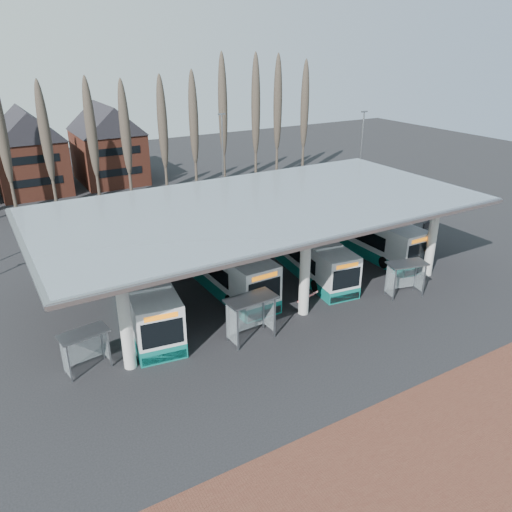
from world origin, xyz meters
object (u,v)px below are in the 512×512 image
bus_3 (363,231)px  shelter_1 (250,308)px  shelter_0 (84,342)px  bus_2 (305,252)px  bus_1 (218,261)px  shelter_2 (405,271)px  bus_0 (142,289)px

bus_3 → shelter_1: (-15.83, -7.53, 0.45)m
bus_3 → shelter_1: bearing=-154.1°
bus_3 → shelter_0: bus_3 is taller
bus_2 → bus_1: bearing=174.6°
bus_1 → shelter_0: (-11.35, -6.28, 0.06)m
bus_2 → bus_3: (6.95, 0.97, 0.10)m
bus_1 → shelter_0: 12.97m
bus_3 → shelter_2: bearing=-111.9°
shelter_1 → shelter_2: (12.48, -0.63, -0.22)m
shelter_0 → shelter_1: shelter_1 is taller
shelter_0 → shelter_2: 22.10m
bus_0 → bus_1: bus_1 is taller
bus_0 → shelter_2: bus_0 is taller
bus_0 → shelter_2: (17.09, -7.22, 0.21)m
shelter_1 → bus_0: bearing=122.1°
bus_2 → shelter_1: bearing=-136.1°
bus_0 → shelter_1: bus_0 is taller
bus_0 → shelter_1: bearing=-46.9°
bus_3 → shelter_1: bus_3 is taller
bus_0 → shelter_0: size_ratio=4.71×
bus_1 → shelter_2: 13.78m
bus_1 → shelter_1: size_ratio=4.12×
bus_1 → bus_3: (13.96, -0.63, -0.06)m
bus_1 → bus_3: bus_1 is taller
shelter_0 → shelter_1: bearing=-19.0°
bus_0 → bus_3: size_ratio=1.04×
bus_1 → bus_2: size_ratio=1.09×
bus_1 → shelter_0: size_ratio=4.73×
bus_3 → shelter_1: size_ratio=3.96×
bus_1 → bus_2: (7.02, -1.60, -0.16)m
bus_0 → shelter_2: size_ratio=4.30×
bus_3 → shelter_2: (-3.36, -8.17, 0.23)m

